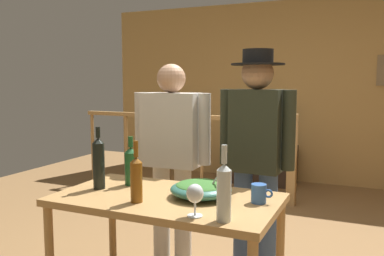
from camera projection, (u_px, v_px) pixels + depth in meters
name	position (u px, v px, depth m)	size (l,w,h in m)	color
back_wall	(305.00, 92.00, 5.66)	(5.90, 0.10, 2.51)	tan
stair_railing	(216.00, 144.00, 4.98)	(2.85, 0.10, 1.04)	#B2844C
tv_console	(262.00, 164.00, 5.66)	(0.90, 0.40, 0.53)	#38281E
flat_screen_tv	(263.00, 127.00, 5.57)	(0.58, 0.12, 0.42)	black
serving_table	(167.00, 211.00, 2.33)	(1.26, 0.69, 0.77)	#B2844C
salad_bowl	(201.00, 188.00, 2.30)	(0.35, 0.35, 0.18)	#337060
wine_glass	(195.00, 195.00, 1.96)	(0.08, 0.08, 0.16)	silver
wine_bottle_dark	(99.00, 162.00, 2.47)	(0.07, 0.07, 0.38)	black
wine_bottle_clear	(224.00, 191.00, 1.89)	(0.07, 0.07, 0.36)	silver
wine_bottle_green	(131.00, 165.00, 2.56)	(0.08, 0.08, 0.31)	#1E5628
wine_bottle_amber	(136.00, 178.00, 2.20)	(0.07, 0.07, 0.33)	brown
mug_blue	(259.00, 193.00, 2.19)	(0.12, 0.08, 0.10)	#3866B2
person_standing_left	(172.00, 148.00, 3.09)	(0.61, 0.24, 1.54)	beige
person_standing_right	(256.00, 148.00, 2.82)	(0.53, 0.36, 1.63)	#3D5684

